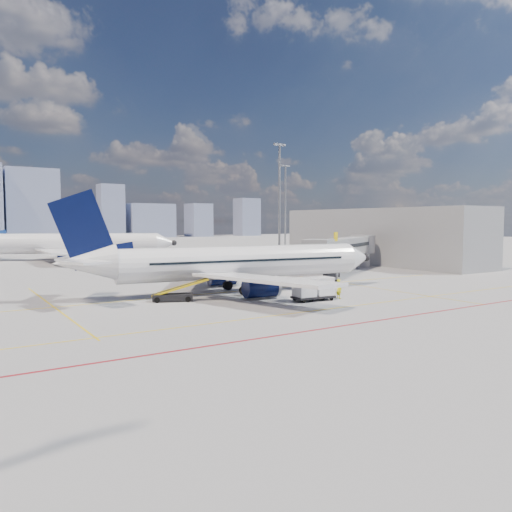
% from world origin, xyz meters
% --- Properties ---
extents(ground, '(420.00, 420.00, 0.00)m').
position_xyz_m(ground, '(0.00, 0.00, 0.00)').
color(ground, '#949496').
rests_on(ground, ground).
extents(apron_markings, '(90.00, 35.12, 0.01)m').
position_xyz_m(apron_markings, '(-0.58, -3.91, 0.01)').
color(apron_markings, '#DDB90B').
rests_on(apron_markings, ground).
extents(jet_bridge, '(23.55, 15.78, 6.30)m').
position_xyz_m(jet_bridge, '(23.51, 16.91, 3.74)').
color(jet_bridge, gray).
rests_on(jet_bridge, ground).
extents(terminal_block, '(10.00, 42.00, 10.00)m').
position_xyz_m(terminal_block, '(39.95, 26.00, 5.00)').
color(terminal_block, gray).
rests_on(terminal_block, ground).
extents(floodlight_mast_ne, '(3.20, 0.61, 25.45)m').
position_xyz_m(floodlight_mast_ne, '(38.00, 55.00, 13.59)').
color(floodlight_mast_ne, gray).
rests_on(floodlight_mast_ne, ground).
extents(floodlight_mast_far, '(3.20, 0.61, 25.45)m').
position_xyz_m(floodlight_mast_far, '(65.00, 90.00, 13.59)').
color(floodlight_mast_far, gray).
rests_on(floodlight_mast_far, ground).
extents(main_aircraft, '(36.41, 31.63, 10.79)m').
position_xyz_m(main_aircraft, '(-2.19, 7.29, 3.22)').
color(main_aircraft, white).
rests_on(main_aircraft, ground).
extents(second_aircraft, '(39.32, 33.17, 12.18)m').
position_xyz_m(second_aircraft, '(-6.64, 64.39, 3.22)').
color(second_aircraft, white).
rests_on(second_aircraft, ground).
extents(baggage_tug, '(2.48, 1.75, 1.59)m').
position_xyz_m(baggage_tug, '(2.06, -1.39, 0.76)').
color(baggage_tug, white).
rests_on(baggage_tug, ground).
extents(cargo_dolly, '(4.27, 2.16, 2.27)m').
position_xyz_m(cargo_dolly, '(2.07, -1.63, 1.24)').
color(cargo_dolly, black).
rests_on(cargo_dolly, ground).
extents(belt_loader, '(5.45, 3.30, 2.24)m').
position_xyz_m(belt_loader, '(-9.55, 5.25, 0.58)').
color(belt_loader, black).
rests_on(belt_loader, ground).
extents(ramp_worker, '(0.56, 0.77, 1.97)m').
position_xyz_m(ramp_worker, '(5.16, -1.89, 0.98)').
color(ramp_worker, yellow).
rests_on(ramp_worker, ground).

